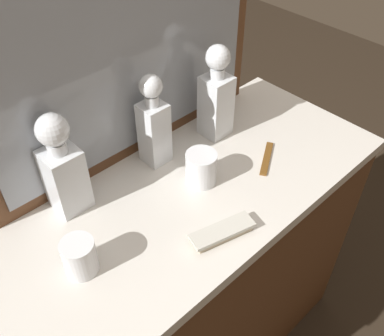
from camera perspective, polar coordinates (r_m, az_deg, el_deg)
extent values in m
cube|color=brown|center=(1.56, 0.00, -15.00)|extent=(1.14, 0.50, 0.86)
cube|color=silver|center=(1.21, 0.00, -3.45)|extent=(1.17, 0.52, 0.04)
cube|color=brown|center=(1.17, -8.49, 13.68)|extent=(0.90, 0.03, 0.59)
cube|color=gray|center=(1.16, -8.03, 13.44)|extent=(0.82, 0.01, 0.51)
cube|color=white|center=(1.33, 3.13, 8.09)|extent=(0.08, 0.08, 0.20)
cube|color=#8C4C14|center=(1.34, 3.09, 7.27)|extent=(0.07, 0.07, 0.15)
cylinder|color=white|center=(1.27, 3.33, 12.35)|extent=(0.04, 0.04, 0.03)
sphere|color=white|center=(1.25, 3.41, 14.25)|extent=(0.07, 0.07, 0.07)
cube|color=white|center=(1.14, -16.19, -1.45)|extent=(0.09, 0.09, 0.18)
cube|color=#8C4C14|center=(1.16, -15.83, -2.85)|extent=(0.07, 0.07, 0.10)
cylinder|color=white|center=(1.07, -17.26, 2.63)|extent=(0.05, 0.05, 0.03)
sphere|color=white|center=(1.04, -17.82, 4.77)|extent=(0.08, 0.08, 0.08)
cube|color=white|center=(1.23, -4.96, 4.53)|extent=(0.07, 0.07, 0.19)
cube|color=#8C4C14|center=(1.25, -4.88, 3.47)|extent=(0.06, 0.06, 0.13)
cylinder|color=white|center=(1.17, -5.27, 8.81)|extent=(0.04, 0.04, 0.03)
sphere|color=white|center=(1.14, -5.41, 10.62)|extent=(0.06, 0.06, 0.06)
cylinder|color=white|center=(1.19, 1.21, 0.00)|extent=(0.09, 0.09, 0.10)
cylinder|color=silver|center=(1.21, 1.18, -1.45)|extent=(0.08, 0.08, 0.01)
cylinder|color=white|center=(1.02, -14.49, -11.17)|extent=(0.08, 0.08, 0.09)
cylinder|color=silver|center=(1.06, -14.12, -12.44)|extent=(0.07, 0.07, 0.01)
cube|color=#B7A88C|center=(1.08, 3.95, -8.57)|extent=(0.16, 0.08, 0.01)
cube|color=beige|center=(1.08, 3.98, -8.17)|extent=(0.17, 0.09, 0.01)
cube|color=brown|center=(1.30, 9.74, 1.25)|extent=(0.14, 0.09, 0.01)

